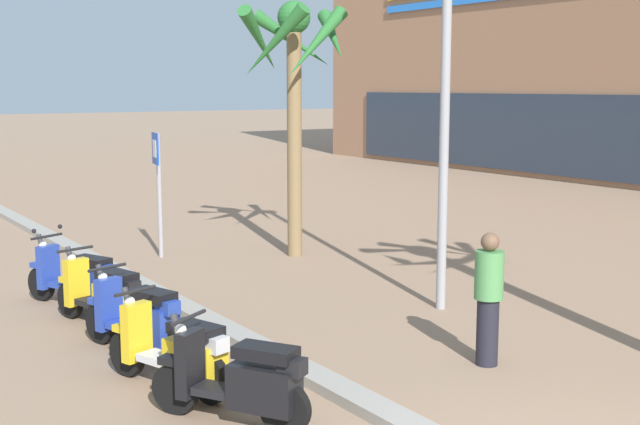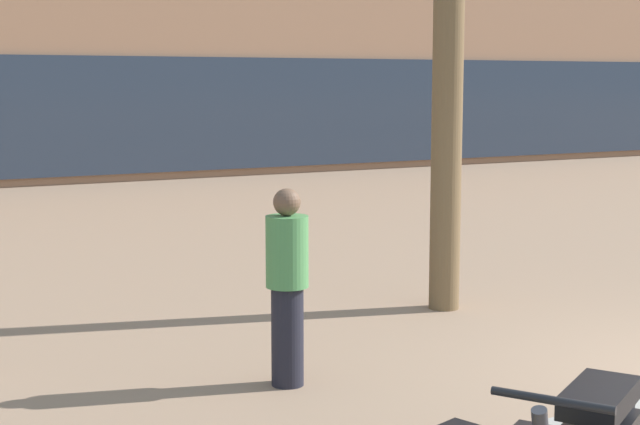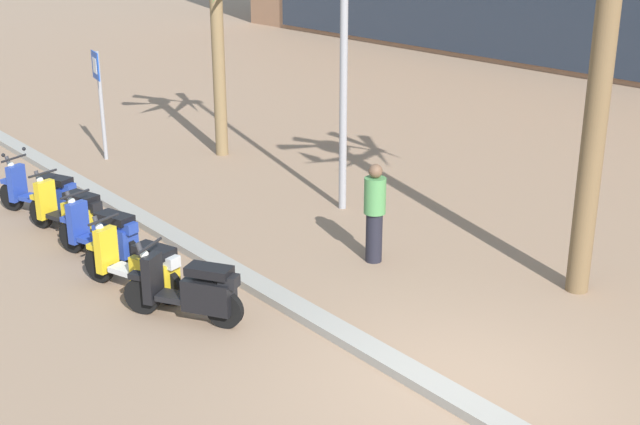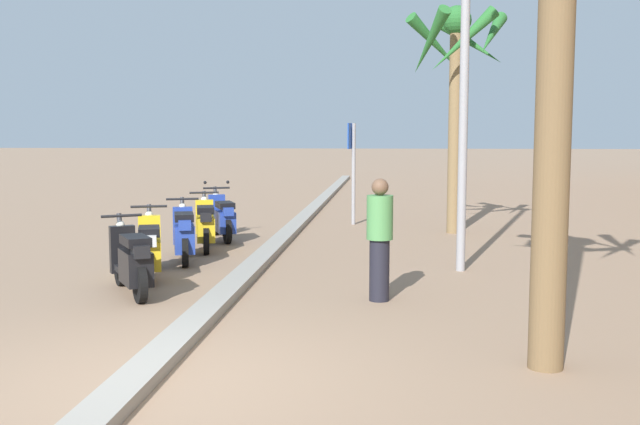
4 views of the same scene
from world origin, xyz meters
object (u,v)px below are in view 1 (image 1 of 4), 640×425
scooter_blue_mid_centre (138,319)px  scooter_black_tail_end (241,381)px  scooter_yellow_far_back (104,296)px  scooter_blue_second_in_line (77,279)px  palm_tree_mid_walkway (295,64)px  crossing_sign (158,180)px  pedestrian_strolling_near_curb (488,296)px  scooter_yellow_lead_nearest (176,352)px

scooter_blue_mid_centre → scooter_black_tail_end: bearing=0.5°
scooter_yellow_far_back → scooter_blue_mid_centre: bearing=-1.2°
scooter_blue_second_in_line → scooter_black_tail_end: (5.24, -0.03, 0.01)m
palm_tree_mid_walkway → scooter_yellow_far_back: bearing=-59.2°
crossing_sign → palm_tree_mid_walkway: bearing=60.4°
crossing_sign → palm_tree_mid_walkway: 3.40m
crossing_sign → pedestrian_strolling_near_curb: size_ratio=1.51×
crossing_sign → scooter_yellow_lead_nearest: bearing=-21.2°
scooter_blue_second_in_line → scooter_black_tail_end: scooter_blue_second_in_line is taller
scooter_black_tail_end → palm_tree_mid_walkway: 8.94m
scooter_yellow_lead_nearest → palm_tree_mid_walkway: size_ratio=0.37×
crossing_sign → palm_tree_mid_walkway: (1.29, 2.27, 2.18)m
scooter_black_tail_end → pedestrian_strolling_near_curb: bearing=90.4°
scooter_yellow_far_back → scooter_black_tail_end: 3.96m
scooter_blue_mid_centre → crossing_sign: bearing=155.0°
scooter_blue_mid_centre → scooter_yellow_lead_nearest: 1.42m
scooter_blue_mid_centre → scooter_black_tail_end: (2.62, 0.02, -0.01)m
scooter_yellow_far_back → pedestrian_strolling_near_curb: bearing=39.9°
scooter_yellow_far_back → crossing_sign: 4.97m
scooter_blue_mid_centre → scooter_yellow_lead_nearest: same height
scooter_blue_second_in_line → crossing_sign: crossing_sign is taller
scooter_blue_second_in_line → crossing_sign: bearing=139.0°
scooter_blue_second_in_line → scooter_yellow_far_back: 1.28m
scooter_yellow_far_back → crossing_sign: size_ratio=0.76×
scooter_blue_second_in_line → scooter_blue_mid_centre: bearing=-1.3°
crossing_sign → pedestrian_strolling_near_curb: bearing=5.4°
scooter_blue_mid_centre → palm_tree_mid_walkway: 7.16m
scooter_black_tail_end → crossing_sign: size_ratio=0.65×
scooter_black_tail_end → crossing_sign: crossing_sign is taller
scooter_blue_mid_centre → scooter_yellow_lead_nearest: size_ratio=0.95×
palm_tree_mid_walkway → scooter_black_tail_end: bearing=-35.2°
scooter_blue_mid_centre → scooter_black_tail_end: same height
scooter_yellow_lead_nearest → scooter_yellow_far_back: bearing=176.8°
scooter_yellow_far_back → palm_tree_mid_walkway: palm_tree_mid_walkway is taller
scooter_yellow_far_back → scooter_yellow_lead_nearest: (2.75, -0.15, -0.01)m
scooter_blue_second_in_line → palm_tree_mid_walkway: (-1.58, 4.77, 3.24)m
scooter_blue_mid_centre → pedestrian_strolling_near_curb: 4.23m
pedestrian_strolling_near_curb → scooter_yellow_far_back: bearing=-140.1°
scooter_blue_mid_centre → crossing_sign: (-5.49, 2.55, 1.04)m
scooter_yellow_far_back → palm_tree_mid_walkway: 6.45m
scooter_yellow_lead_nearest → crossing_sign: 7.48m
scooter_black_tail_end → palm_tree_mid_walkway: size_ratio=0.32×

